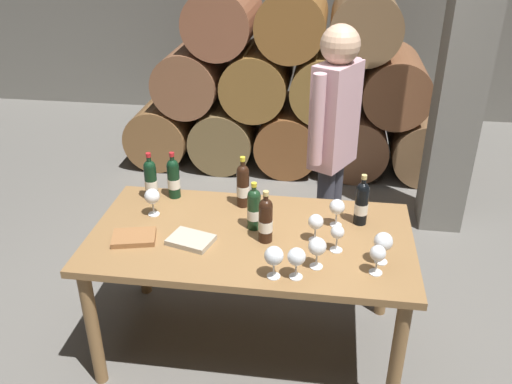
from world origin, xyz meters
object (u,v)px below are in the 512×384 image
(wine_glass_0, at_px, (383,242))
(wine_glass_5, at_px, (378,254))
(wine_glass_1, at_px, (337,233))
(wine_glass_7, at_px, (337,208))
(wine_bottle_2, at_px, (174,178))
(leather_ledger, at_px, (191,240))
(wine_bottle_3, at_px, (254,208))
(wine_bottle_1, at_px, (266,220))
(wine_bottle_5, at_px, (243,185))
(wine_glass_4, at_px, (297,257))
(tasting_notebook, at_px, (134,237))
(wine_bottle_4, at_px, (151,179))
(wine_glass_6, at_px, (152,197))
(wine_glass_2, at_px, (274,256))
(wine_glass_3, at_px, (316,223))
(wine_bottle_0, at_px, (362,203))
(sommelier_presenting, at_px, (334,136))
(dining_table, at_px, (251,249))
(wine_glass_8, at_px, (317,247))

(wine_glass_0, height_order, wine_glass_5, wine_glass_0)
(wine_glass_1, xyz_separation_m, wine_glass_7, (-0.00, 0.24, 0.01))
(wine_bottle_2, height_order, leather_ledger, wine_bottle_2)
(wine_bottle_3, relative_size, wine_glass_1, 1.89)
(wine_bottle_1, height_order, wine_glass_1, wine_bottle_1)
(wine_bottle_5, xyz_separation_m, wine_glass_4, (0.35, -0.64, -0.02))
(wine_glass_4, xyz_separation_m, tasting_notebook, (-0.86, 0.20, -0.10))
(wine_bottle_2, bearing_deg, wine_bottle_1, -33.94)
(wine_glass_1, relative_size, leather_ledger, 0.65)
(wine_glass_5, bearing_deg, tasting_notebook, 174.51)
(wine_glass_0, height_order, wine_glass_1, wine_glass_0)
(wine_glass_0, relative_size, tasting_notebook, 0.75)
(wine_bottle_4, distance_m, wine_glass_6, 0.19)
(wine_glass_2, height_order, wine_glass_3, wine_glass_2)
(wine_glass_0, bearing_deg, wine_glass_5, -108.01)
(wine_bottle_2, bearing_deg, wine_bottle_0, -8.08)
(wine_glass_4, relative_size, wine_glass_6, 1.00)
(wine_glass_4, bearing_deg, wine_glass_3, 77.25)
(wine_bottle_0, bearing_deg, leather_ledger, -159.85)
(wine_glass_5, relative_size, wine_glass_6, 0.94)
(sommelier_presenting, bearing_deg, wine_bottle_0, -73.09)
(wine_glass_5, xyz_separation_m, tasting_notebook, (-1.23, 0.12, -0.09))
(dining_table, bearing_deg, leather_ledger, -158.54)
(wine_bottle_3, bearing_deg, wine_glass_8, -42.15)
(wine_bottle_3, bearing_deg, wine_glass_3, -13.93)
(wine_glass_5, bearing_deg, wine_bottle_5, 142.39)
(wine_glass_6, bearing_deg, wine_bottle_4, 109.63)
(wine_glass_4, height_order, leather_ledger, wine_glass_4)
(wine_glass_0, bearing_deg, wine_glass_1, 161.62)
(wine_bottle_3, height_order, wine_glass_5, wine_bottle_3)
(wine_bottle_1, xyz_separation_m, leather_ledger, (-0.38, -0.07, -0.11))
(wine_glass_2, height_order, wine_glass_7, wine_glass_2)
(wine_glass_0, bearing_deg, wine_bottle_2, 156.38)
(wine_glass_8, bearing_deg, wine_bottle_2, 145.35)
(wine_bottle_2, distance_m, wine_glass_6, 0.23)
(wine_bottle_4, relative_size, leather_ledger, 1.34)
(wine_glass_0, bearing_deg, wine_glass_6, 166.76)
(wine_bottle_1, height_order, wine_glass_2, wine_bottle_1)
(wine_glass_1, bearing_deg, wine_bottle_1, 173.45)
(wine_glass_7, bearing_deg, wine_glass_5, -64.95)
(wine_glass_8, bearing_deg, wine_bottle_1, 143.85)
(wine_bottle_3, xyz_separation_m, wine_glass_2, (0.15, -0.42, -0.00))
(wine_glass_3, relative_size, wine_glass_5, 1.02)
(dining_table, bearing_deg, wine_glass_2, -65.33)
(dining_table, relative_size, wine_glass_8, 10.56)
(wine_glass_5, bearing_deg, wine_glass_6, 162.33)
(dining_table, distance_m, leather_ledger, 0.33)
(wine_bottle_1, distance_m, wine_bottle_3, 0.14)
(wine_glass_2, xyz_separation_m, wine_glass_3, (0.18, 0.34, -0.01))
(wine_glass_2, bearing_deg, wine_glass_1, 42.28)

